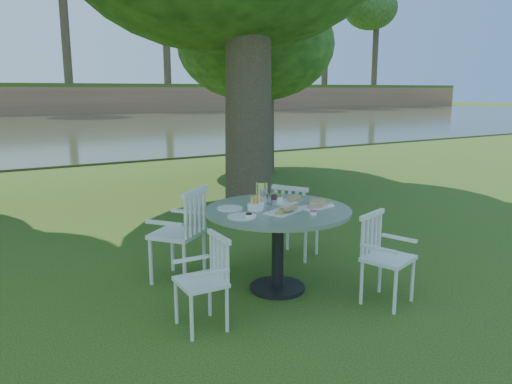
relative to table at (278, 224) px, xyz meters
The scene contains 8 objects.
ground 0.96m from the table, 69.67° to the left, with size 140.00×140.00×0.00m, color #203D0C.
table is the anchor object (origin of this frame).
chair_ne 1.01m from the table, 46.18° to the left, with size 0.60×0.61×0.90m.
chair_nw 0.99m from the table, 136.21° to the left, with size 0.69×0.69×1.00m.
chair_sw 1.03m from the table, 158.33° to the right, with size 0.39×0.41×0.80m.
chair_se 1.02m from the table, 45.88° to the right, with size 0.54×0.52×0.86m.
tableware 0.24m from the table, 112.43° to the left, with size 1.15×0.79×0.24m.
river 23.63m from the table, 89.44° to the left, with size 100.00×28.00×0.12m, color #323720.
Camera 1 is at (-2.86, -4.65, 2.01)m, focal length 35.00 mm.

